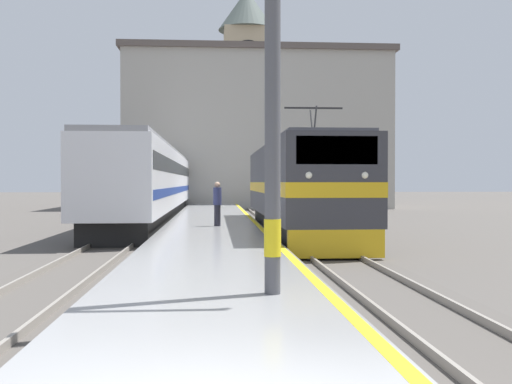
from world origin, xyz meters
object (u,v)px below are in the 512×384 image
at_px(clock_tower, 247,88).
at_px(locomotive_train, 297,188).
at_px(catenary_mast, 279,30).
at_px(passenger_train, 161,183).
at_px(person_on_platform, 217,203).

bearing_deg(clock_tower, locomotive_train, -90.24).
height_order(locomotive_train, clock_tower, clock_tower).
bearing_deg(clock_tower, catenary_mast, -92.66).
relative_size(passenger_train, clock_tower, 1.71).
bearing_deg(clock_tower, passenger_train, -105.35).
distance_m(locomotive_train, person_on_platform, 3.36).
height_order(person_on_platform, clock_tower, clock_tower).
xyz_separation_m(passenger_train, catenary_mast, (4.50, -30.00, 2.47)).
relative_size(locomotive_train, person_on_platform, 8.94).
relative_size(catenary_mast, clock_tower, 0.36).
height_order(locomotive_train, passenger_train, locomotive_train).
bearing_deg(passenger_train, person_on_platform, -76.54).
height_order(locomotive_train, person_on_platform, locomotive_train).
relative_size(passenger_train, catenary_mast, 4.71).
distance_m(passenger_train, clock_tower, 28.72).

